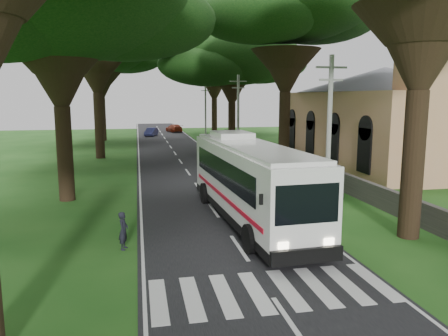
{
  "coord_description": "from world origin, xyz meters",
  "views": [
    {
      "loc": [
        -3.85,
        -14.25,
        6.0
      ],
      "look_at": [
        0.66,
        8.46,
        2.2
      ],
      "focal_mm": 35.0,
      "sensor_mm": 36.0,
      "label": 1
    }
  ],
  "objects_px": {
    "church": "(384,109)",
    "coach_bus": "(249,180)",
    "pole_mid": "(238,116)",
    "distant_car_c": "(174,128)",
    "distant_car_b": "(151,132)",
    "pole_near": "(329,134)",
    "pole_far": "(206,110)",
    "pedestrian": "(123,231)"
  },
  "relations": [
    {
      "from": "church",
      "to": "coach_bus",
      "type": "xyz_separation_m",
      "value": [
        -16.5,
        -15.8,
        -2.87
      ]
    },
    {
      "from": "pole_mid",
      "to": "distant_car_c",
      "type": "xyz_separation_m",
      "value": [
        -3.2,
        34.54,
        -3.49
      ]
    },
    {
      "from": "distant_car_c",
      "to": "distant_car_b",
      "type": "bearing_deg",
      "value": 45.7
    },
    {
      "from": "coach_bus",
      "to": "church",
      "type": "bearing_deg",
      "value": 40.5
    },
    {
      "from": "pole_mid",
      "to": "coach_bus",
      "type": "height_order",
      "value": "pole_mid"
    },
    {
      "from": "pole_near",
      "to": "distant_car_b",
      "type": "xyz_separation_m",
      "value": [
        -7.28,
        47.4,
        -3.52
      ]
    },
    {
      "from": "church",
      "to": "pole_near",
      "type": "height_order",
      "value": "church"
    },
    {
      "from": "coach_bus",
      "to": "distant_car_b",
      "type": "distance_m",
      "value": 47.78
    },
    {
      "from": "pole_far",
      "to": "distant_car_c",
      "type": "height_order",
      "value": "pole_far"
    },
    {
      "from": "distant_car_b",
      "to": "distant_car_c",
      "type": "distance_m",
      "value": 8.23
    },
    {
      "from": "pedestrian",
      "to": "pole_near",
      "type": "bearing_deg",
      "value": -58.87
    },
    {
      "from": "coach_bus",
      "to": "pedestrian",
      "type": "height_order",
      "value": "coach_bus"
    },
    {
      "from": "pole_mid",
      "to": "pole_far",
      "type": "xyz_separation_m",
      "value": [
        0.0,
        20.0,
        0.0
      ]
    },
    {
      "from": "pole_far",
      "to": "distant_car_c",
      "type": "xyz_separation_m",
      "value": [
        -3.2,
        14.54,
        -3.49
      ]
    },
    {
      "from": "pole_near",
      "to": "pole_mid",
      "type": "xyz_separation_m",
      "value": [
        0.0,
        20.0,
        0.0
      ]
    },
    {
      "from": "pole_far",
      "to": "pedestrian",
      "type": "bearing_deg",
      "value": -103.06
    },
    {
      "from": "pole_mid",
      "to": "pole_far",
      "type": "distance_m",
      "value": 20.0
    },
    {
      "from": "distant_car_b",
      "to": "pedestrian",
      "type": "distance_m",
      "value": 50.65
    },
    {
      "from": "pedestrian",
      "to": "pole_mid",
      "type": "bearing_deg",
      "value": -9.87
    },
    {
      "from": "distant_car_b",
      "to": "church",
      "type": "bearing_deg",
      "value": -42.06
    },
    {
      "from": "pole_near",
      "to": "coach_bus",
      "type": "distance_m",
      "value": 4.67
    },
    {
      "from": "coach_bus",
      "to": "pole_near",
      "type": "bearing_deg",
      "value": 0.27
    },
    {
      "from": "pole_far",
      "to": "distant_car_b",
      "type": "height_order",
      "value": "pole_far"
    },
    {
      "from": "pole_far",
      "to": "distant_car_c",
      "type": "bearing_deg",
      "value": 102.4
    },
    {
      "from": "coach_bus",
      "to": "distant_car_b",
      "type": "xyz_separation_m",
      "value": [
        -3.15,
        47.65,
        -1.38
      ]
    },
    {
      "from": "pole_near",
      "to": "distant_car_b",
      "type": "distance_m",
      "value": 48.08
    },
    {
      "from": "pole_near",
      "to": "pedestrian",
      "type": "distance_m",
      "value": 11.05
    },
    {
      "from": "pole_mid",
      "to": "coach_bus",
      "type": "xyz_separation_m",
      "value": [
        -4.14,
        -20.26,
        -2.14
      ]
    },
    {
      "from": "church",
      "to": "distant_car_c",
      "type": "height_order",
      "value": "church"
    },
    {
      "from": "distant_car_b",
      "to": "distant_car_c",
      "type": "relative_size",
      "value": 0.84
    },
    {
      "from": "pole_near",
      "to": "distant_car_c",
      "type": "height_order",
      "value": "pole_near"
    },
    {
      "from": "pedestrian",
      "to": "distant_car_c",
      "type": "bearing_deg",
      "value": 6.76
    },
    {
      "from": "pole_near",
      "to": "distant_car_b",
      "type": "height_order",
      "value": "pole_near"
    },
    {
      "from": "pole_far",
      "to": "pole_mid",
      "type": "bearing_deg",
      "value": -90.0
    },
    {
      "from": "pole_near",
      "to": "pedestrian",
      "type": "relative_size",
      "value": 5.26
    },
    {
      "from": "distant_car_c",
      "to": "pole_mid",
      "type": "bearing_deg",
      "value": 80.79
    },
    {
      "from": "pole_far",
      "to": "coach_bus",
      "type": "relative_size",
      "value": 0.62
    },
    {
      "from": "church",
      "to": "distant_car_c",
      "type": "bearing_deg",
      "value": 111.75
    },
    {
      "from": "pole_far",
      "to": "coach_bus",
      "type": "bearing_deg",
      "value": -95.87
    },
    {
      "from": "pole_near",
      "to": "pole_mid",
      "type": "relative_size",
      "value": 1.0
    },
    {
      "from": "coach_bus",
      "to": "distant_car_c",
      "type": "distance_m",
      "value": 54.82
    },
    {
      "from": "pole_near",
      "to": "pedestrian",
      "type": "height_order",
      "value": "pole_near"
    }
  ]
}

